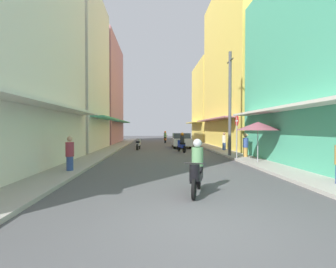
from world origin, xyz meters
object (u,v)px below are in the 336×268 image
Objects in this scene: pedestrian_far at (70,155)px; pedestrian_midway at (224,142)px; motorbike_silver at (138,144)px; motorbike_orange at (165,138)px; parked_car at (181,140)px; motorbike_blue at (181,143)px; utility_pole at (230,103)px; street_sign_no_entry at (237,131)px; vendor_umbrella at (258,126)px; pedestrian_crossing at (246,144)px; motorbike_black at (197,169)px.

pedestrian_midway is (9.37, 9.51, 0.01)m from pedestrian_far.
motorbike_silver is 11.94m from pedestrian_far.
parked_car is at bearing -81.51° from motorbike_orange.
motorbike_blue is 12.83m from motorbike_orange.
utility_pole is 2.49m from street_sign_no_entry.
utility_pole is at bearing 86.59° from street_sign_no_entry.
utility_pole is (-0.50, 3.25, 1.53)m from vendor_umbrella.
pedestrian_crossing is at bearing -90.67° from pedestrian_midway.
motorbike_black is 5.94m from pedestrian_far.
pedestrian_far is (-6.27, -13.89, 0.04)m from parked_car.
parked_car is 10.38m from street_sign_no_entry.
utility_pole reaches higher than pedestrian_midway.
street_sign_no_entry is at bearing -51.56° from motorbike_silver.
motorbike_silver is at bearing 79.58° from pedestrian_far.
motorbike_black is 1.13× the size of pedestrian_far.
pedestrian_far is at bearing -166.25° from vendor_umbrella.
pedestrian_midway is at bearing 78.71° from utility_pole.
vendor_umbrella is 0.34× the size of utility_pole.
street_sign_no_entry is at bearing -135.88° from pedestrian_crossing.
pedestrian_midway is at bearing 70.56° from motorbike_black.
pedestrian_crossing reaches higher than parked_car.
parked_car is 2.61× the size of pedestrian_midway.
vendor_umbrella reaches higher than pedestrian_midway.
motorbike_black is 1.08× the size of pedestrian_crossing.
parked_car is 2.54× the size of pedestrian_crossing.
motorbike_silver is 10.11m from pedestrian_crossing.
utility_pole is at bearing -74.76° from parked_car.
pedestrian_far is at bearing 143.49° from motorbike_black.
pedestrian_midway is (7.21, -2.23, 0.28)m from motorbike_silver.
pedestrian_midway is 0.97× the size of pedestrian_crossing.
utility_pole reaches higher than motorbike_orange.
pedestrian_crossing is at bearing -44.86° from motorbike_silver.
motorbike_orange reaches higher than parked_car.
motorbike_black is at bearing -94.92° from parked_car.
motorbike_orange is 8.16m from parked_car.
street_sign_no_entry is (3.70, 7.32, 1.01)m from motorbike_black.
pedestrian_midway is 0.68× the size of vendor_umbrella.
motorbike_black and motorbike_orange have the same top height.
vendor_umbrella is (-0.25, -2.39, 1.10)m from pedestrian_crossing.
motorbike_blue is at bearing 85.50° from motorbike_black.
vendor_umbrella reaches higher than motorbike_blue.
vendor_umbrella is (2.80, -11.67, 1.28)m from parked_car.
motorbike_black is at bearing -90.66° from motorbike_orange.
street_sign_no_entry reaches higher than motorbike_black.
pedestrian_midway reaches higher than pedestrian_far.
street_sign_no_entry reaches higher than motorbike_orange.
utility_pole is (-0.75, 0.85, 2.64)m from pedestrian_crossing.
pedestrian_crossing is at bearing 44.12° from street_sign_no_entry.
pedestrian_midway reaches higher than parked_car.
pedestrian_far reaches higher than parked_car.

